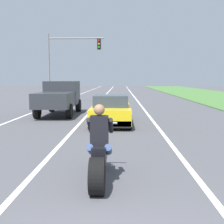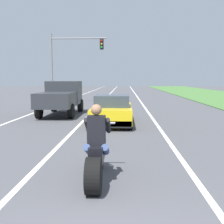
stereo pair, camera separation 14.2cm
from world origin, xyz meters
The scene contains 7 objects.
lane_stripe_left_solid centered at (-5.40, 20.00, 0.00)m, with size 0.14×120.00×0.01m, color white.
lane_stripe_right_solid centered at (1.80, 20.00, 0.00)m, with size 0.14×120.00×0.01m, color white.
lane_stripe_centre_dashed centered at (-1.80, 20.00, 0.00)m, with size 0.14×120.00×0.01m, color white.
motorcycle_with_rider centered at (-0.28, 3.12, 0.59)m, with size 0.70×2.21×1.62m.
sports_car_yellow centered at (-0.29, 10.94, 0.63)m, with size 1.84×4.30×1.37m.
pickup_truck_left_lane_dark_grey centered at (-3.45, 14.26, 1.11)m, with size 2.02×4.80×1.98m.
traffic_light_mast_near centered at (-4.59, 22.72, 4.02)m, with size 4.91×0.34×6.00m.
Camera 1 is at (0.14, -2.59, 2.12)m, focal length 46.29 mm.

